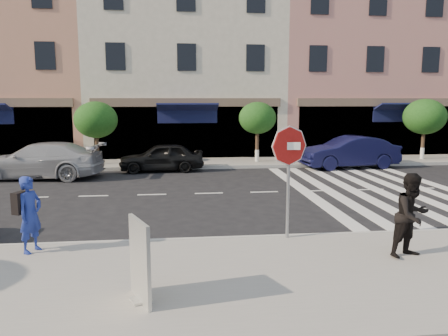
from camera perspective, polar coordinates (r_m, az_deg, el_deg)
ground at (r=11.67m, az=-0.49°, el=-7.48°), size 120.00×120.00×0.00m
sidewalk_near at (r=8.13m, az=2.27°, el=-14.39°), size 60.00×4.50×0.15m
sidewalk_far at (r=22.40m, az=-3.34°, el=0.64°), size 60.00×3.00×0.15m
building_west_mid at (r=30.05m, az=-26.40°, el=15.11°), size 10.00×9.00×14.00m
building_centre at (r=28.23m, az=-5.14°, el=13.37°), size 11.00×9.00×11.00m
building_east_mid at (r=31.00m, az=18.37°, el=14.42°), size 13.00×9.00×13.00m
street_tree_wb at (r=22.29m, az=-16.38°, el=6.03°), size 2.10×2.10×3.06m
street_tree_c at (r=22.34m, az=4.39°, el=6.49°), size 1.90×1.90×3.04m
street_tree_ea at (r=25.58m, az=24.74°, el=6.09°), size 2.20×2.20×3.19m
stop_sign at (r=9.88m, az=8.49°, el=1.42°), size 0.91×0.13×2.58m
photographer at (r=9.90m, az=-23.98°, el=-5.56°), size 0.59×0.69×1.60m
walker at (r=9.54m, az=23.34°, el=-5.70°), size 1.00×0.89×1.71m
poster_board at (r=7.07m, az=-10.88°, el=-11.97°), size 0.40×0.82×1.32m
car_far_left at (r=19.93m, az=-22.92°, el=0.91°), size 5.44×2.72×1.52m
car_far_mid at (r=20.42m, az=-8.18°, el=1.41°), size 3.93×1.73×1.32m
car_far_right at (r=22.03m, az=16.04°, el=2.01°), size 4.84×2.11×1.55m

